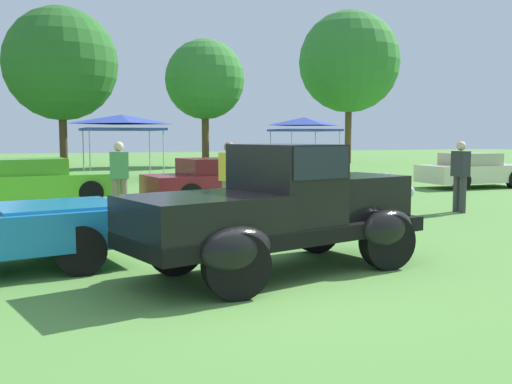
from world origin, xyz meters
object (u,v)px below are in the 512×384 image
show_car_burgundy (221,181)px  canopy_tent_right_field (304,123)px  spectator_by_row (119,176)px  show_car_cream (473,171)px  spectator_between_cars (229,178)px  feature_pickup_truck (281,208)px  show_car_lime (33,182)px  spectator_near_truck (460,174)px  canopy_tent_center_field (121,122)px

show_car_burgundy → canopy_tent_right_field: (7.37, 9.97, 1.82)m
spectator_by_row → canopy_tent_right_field: (10.31, 11.63, 1.51)m
show_car_cream → spectator_between_cars: spectator_between_cars is taller
feature_pickup_truck → show_car_burgundy: feature_pickup_truck is taller
show_car_cream → spectator_by_row: size_ratio=2.27×
show_car_cream → show_car_burgundy: bearing=-172.0°
spectator_by_row → show_car_burgundy: bearing=29.6°
show_car_burgundy → show_car_cream: (9.81, 1.38, -0.00)m
show_car_lime → spectator_between_cars: spectator_between_cars is taller
show_car_cream → show_car_lime: bearing=179.3°
show_car_lime → show_car_burgundy: 5.00m
spectator_near_truck → canopy_tent_center_field: canopy_tent_center_field is taller
canopy_tent_center_field → spectator_near_truck: bearing=-66.6°
canopy_tent_center_field → show_car_lime: bearing=-113.5°
canopy_tent_center_field → canopy_tent_right_field: (8.58, 0.27, -0.00)m
show_car_lime → show_car_burgundy: bearing=-18.0°
spectator_near_truck → spectator_by_row: 7.95m
show_car_cream → canopy_tent_right_field: size_ratio=1.41×
show_car_lime → canopy_tent_right_field: 14.87m
show_car_lime → show_car_cream: 14.56m
canopy_tent_right_field → spectator_near_truck: bearing=-100.9°
feature_pickup_truck → spectator_by_row: size_ratio=2.60×
feature_pickup_truck → show_car_burgundy: bearing=77.7°
show_car_burgundy → show_car_cream: 9.91m
canopy_tent_center_field → show_car_cream: bearing=-37.1°
spectator_near_truck → spectator_between_cars: (-5.50, 0.81, 0.00)m
show_car_burgundy → canopy_tent_right_field: bearing=53.5°
spectator_near_truck → spectator_between_cars: bearing=171.7°
canopy_tent_center_field → canopy_tent_right_field: 8.58m
show_car_cream → spectator_between_cars: size_ratio=2.27×
feature_pickup_truck → spectator_near_truck: bearing=32.1°
spectator_between_cars → canopy_tent_right_field: size_ratio=0.62×
show_car_lime → show_car_cream: size_ratio=1.19×
show_car_cream → spectator_between_cars: bearing=-157.1°
show_car_cream → canopy_tent_center_field: bearing=142.9°
feature_pickup_truck → show_car_cream: feature_pickup_truck is taller
show_car_lime → show_car_cream: (14.56, -0.17, -0.00)m
show_car_burgundy → canopy_tent_center_field: size_ratio=1.34×
spectator_by_row → canopy_tent_right_field: bearing=48.5°
show_car_burgundy → show_car_cream: same height
canopy_tent_right_field → feature_pickup_truck: bearing=-116.9°
feature_pickup_truck → show_car_cream: 14.83m
feature_pickup_truck → spectator_near_truck: (6.41, 4.03, 0.05)m
spectator_between_cars → spectator_by_row: (-2.12, 1.44, 0.00)m
show_car_burgundy → spectator_by_row: bearing=-150.4°
feature_pickup_truck → show_car_lime: bearing=107.7°
show_car_lime → canopy_tent_right_field: canopy_tent_right_field is taller
canopy_tent_right_field → spectator_between_cars: bearing=-122.1°
canopy_tent_right_field → spectator_by_row: bearing=-131.5°
show_car_lime → spectator_by_row: (1.81, -3.22, 0.31)m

